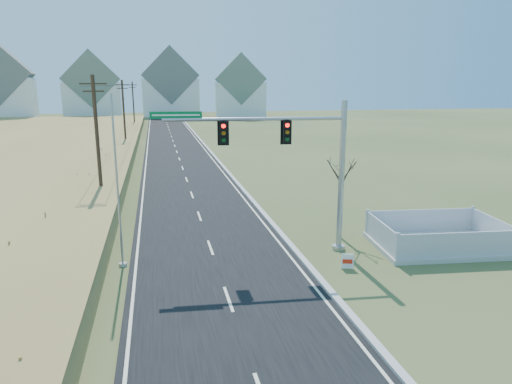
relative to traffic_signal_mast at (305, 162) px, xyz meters
name	(u,v)px	position (x,y,z in m)	size (l,w,h in m)	color
ground	(221,280)	(-4.59, -2.64, -4.63)	(260.00, 260.00, 0.00)	#3D4B24
road	(174,143)	(-4.59, 47.36, -4.60)	(8.00, 180.00, 0.06)	black
curb	(202,141)	(-0.44, 47.36, -4.54)	(0.30, 180.00, 0.18)	#B2AFA8
utility_pole_near	(97,138)	(-11.09, 12.36, 0.05)	(1.80, 0.26, 9.00)	#422D1E
utility_pole_mid	(124,113)	(-11.09, 42.36, 0.05)	(1.80, 0.26, 9.00)	#422D1E
utility_pole_far	(133,104)	(-11.09, 72.36, 0.05)	(1.80, 0.26, 9.00)	#422D1E
condo_nnw	(92,91)	(-22.59, 105.36, 2.30)	(14.93, 11.17, 17.03)	white
condo_n	(170,88)	(-2.59, 109.36, 2.98)	(15.27, 10.20, 18.54)	white
condo_ne	(240,91)	(15.41, 101.36, 2.21)	(14.12, 10.51, 16.52)	white
traffic_signal_mast	(305,162)	(0.00, 0.00, 0.00)	(9.53, 1.13, 7.61)	#9EA0A5
fence_enclosure	(437,242)	(7.06, -0.97, -4.34)	(6.93, 5.10, 1.49)	#B7B5AD
open_sign	(347,261)	(1.28, -2.68, -4.26)	(0.56, 0.21, 0.71)	white
flagpole	(118,201)	(-8.89, -0.11, -1.47)	(0.36, 0.36, 7.94)	#B7B5AD
bare_tree	(341,171)	(2.70, 1.78, -0.87)	(1.76, 1.76, 4.67)	#4C3F33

